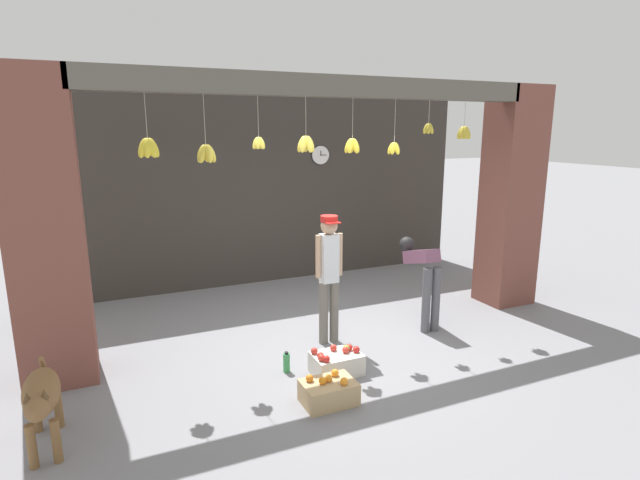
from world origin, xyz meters
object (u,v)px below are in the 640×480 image
Objects in this scene: wall_clock at (320,155)px; water_bottle at (287,362)px; dog at (41,397)px; shopkeeper at (329,270)px; fruit_crate_apples at (336,363)px; fruit_crate_oranges at (329,392)px; worker_stooping at (422,271)px.

water_bottle is at bearing -119.64° from wall_clock.
shopkeeper is (3.00, 0.97, 0.45)m from dog.
dog is 3.19m from shopkeeper.
water_bottle is (-0.48, 0.25, -0.02)m from fruit_crate_apples.
wall_clock reaches higher than shopkeeper.
dog is at bearing 19.38° from shopkeeper.
shopkeeper is 1.61m from fruit_crate_oranges.
shopkeeper is at bearing 106.08° from dog.
fruit_crate_oranges is 4.76m from wall_clock.
wall_clock is at bearing -110.45° from shopkeeper.
worker_stooping is (1.36, 0.02, -0.18)m from shopkeeper.
dog reaches higher than water_bottle.
water_bottle is at bearing -161.01° from worker_stooping.
wall_clock reaches higher than worker_stooping.
wall_clock reaches higher than fruit_crate_oranges.
wall_clock is (1.09, 2.70, 1.21)m from shopkeeper.
shopkeeper reaches higher than fruit_crate_apples.
fruit_crate_oranges reaches higher than water_bottle.
fruit_crate_apples is at bearing 92.49° from dog.
fruit_crate_oranges is 0.98× the size of fruit_crate_apples.
shopkeeper is 3.12× the size of fruit_crate_oranges.
worker_stooping is at bearing -84.14° from wall_clock.
shopkeeper is at bearing -111.93° from wall_clock.
water_bottle is at bearing 101.53° from fruit_crate_oranges.
shopkeeper is 4.78× the size of wall_clock.
fruit_crate_oranges is 2.22× the size of water_bottle.
fruit_crate_oranges is 0.77m from water_bottle.
dog is at bearing -168.54° from water_bottle.
worker_stooping is (4.37, 0.99, 0.27)m from dog.
dog is 2.77m from fruit_crate_apples.
fruit_crate_apples reaches higher than fruit_crate_oranges.
wall_clock reaches higher than dog.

